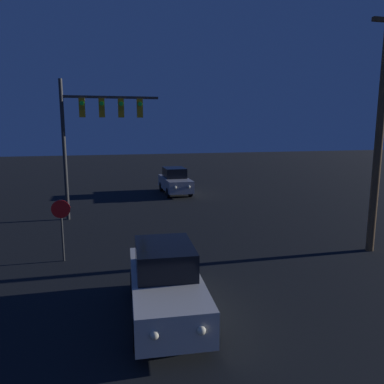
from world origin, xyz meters
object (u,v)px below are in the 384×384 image
(stop_sign, at_px, (61,220))
(traffic_signal_mast, at_px, (93,123))
(car_far, at_px, (175,181))
(car_near, at_px, (165,283))
(utility_pole, at_px, (380,125))

(stop_sign, bearing_deg, traffic_signal_mast, 79.50)
(stop_sign, bearing_deg, car_far, 61.91)
(car_far, xyz_separation_m, traffic_signal_mast, (-5.12, -5.65, 3.84))
(car_near, height_order, stop_sign, stop_sign)
(car_near, relative_size, traffic_signal_mast, 0.64)
(car_near, relative_size, car_far, 1.01)
(car_far, relative_size, utility_pole, 0.47)
(car_near, bearing_deg, car_far, -98.47)
(car_near, distance_m, car_far, 16.62)
(car_far, bearing_deg, car_near, 77.10)
(stop_sign, relative_size, utility_pole, 0.24)
(utility_pole, bearing_deg, stop_sign, 171.92)
(car_near, distance_m, utility_pole, 9.53)
(car_near, distance_m, traffic_signal_mast, 11.39)
(car_far, distance_m, stop_sign, 13.27)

